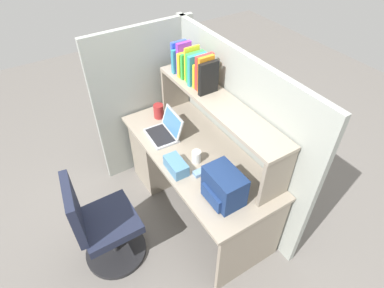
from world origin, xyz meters
TOP-DOWN VIEW (x-y plane):
  - ground_plane at (0.00, 0.00)m, footprint 8.00×8.00m
  - desk at (-0.39, 0.00)m, footprint 1.60×0.70m
  - cubicle_partition_rear at (0.00, 0.38)m, footprint 1.84×0.05m
  - cubicle_partition_left at (-0.85, -0.05)m, footprint 0.05×1.06m
  - overhead_hutch at (0.00, 0.20)m, footprint 1.44×0.28m
  - reference_books_on_shelf at (-0.37, 0.20)m, footprint 0.50×0.19m
  - laptop at (-0.34, -0.12)m, footprint 0.32×0.28m
  - backpack at (0.51, -0.10)m, footprint 0.30×0.22m
  - computer_mouse at (0.22, -0.11)m, footprint 0.06×0.11m
  - paper_cup at (0.09, -0.06)m, footprint 0.08×0.08m
  - tissue_box at (0.08, -0.25)m, footprint 0.22×0.13m
  - snack_canister at (-0.61, -0.04)m, footprint 0.10×0.10m
  - office_chair at (0.04, -0.92)m, footprint 0.52×0.52m

SIDE VIEW (x-z plane):
  - ground_plane at x=0.00m, z-range 0.00..0.00m
  - office_chair at x=0.04m, z-range -0.07..0.86m
  - desk at x=-0.39m, z-range 0.04..0.77m
  - computer_mouse at x=0.22m, z-range 0.73..0.76m
  - cubicle_partition_rear at x=0.00m, z-range 0.00..1.55m
  - cubicle_partition_left at x=-0.85m, z-range 0.00..1.55m
  - tissue_box at x=0.08m, z-range 0.73..0.83m
  - laptop at x=-0.34m, z-range 0.67..0.89m
  - paper_cup at x=0.09m, z-range 0.73..0.84m
  - snack_canister at x=-0.61m, z-range 0.73..0.87m
  - backpack at x=0.51m, z-range 0.73..0.98m
  - overhead_hutch at x=0.00m, z-range 0.86..1.31m
  - reference_books_on_shelf at x=-0.37m, z-range 1.16..1.46m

